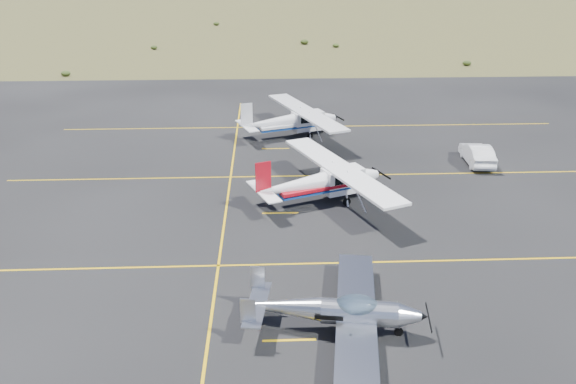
% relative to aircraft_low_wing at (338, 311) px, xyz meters
% --- Properties ---
extents(ground, '(1600.00, 1600.00, 0.00)m').
position_rel_aircraft_low_wing_xyz_m(ground, '(1.16, 3.07, -0.95)').
color(ground, '#383D1C').
rests_on(ground, ground).
extents(apron, '(72.00, 72.00, 0.02)m').
position_rel_aircraft_low_wing_xyz_m(apron, '(1.16, 10.07, -0.95)').
color(apron, black).
rests_on(apron, ground).
extents(aircraft_low_wing, '(6.62, 9.16, 1.98)m').
position_rel_aircraft_low_wing_xyz_m(aircraft_low_wing, '(0.00, 0.00, 0.00)').
color(aircraft_low_wing, silver).
rests_on(aircraft_low_wing, apron).
extents(aircraft_cessna, '(8.26, 11.31, 2.94)m').
position_rel_aircraft_low_wing_xyz_m(aircraft_cessna, '(0.57, 12.05, 0.36)').
color(aircraft_cessna, white).
rests_on(aircraft_cessna, apron).
extents(aircraft_plain, '(8.22, 11.52, 2.97)m').
position_rel_aircraft_low_wing_xyz_m(aircraft_plain, '(-0.54, 24.46, 0.37)').
color(aircraft_plain, silver).
rests_on(aircraft_plain, apron).
extents(sedan, '(1.78, 4.30, 1.38)m').
position_rel_aircraft_low_wing_xyz_m(sedan, '(11.68, 17.86, -0.24)').
color(sedan, white).
rests_on(sedan, apron).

